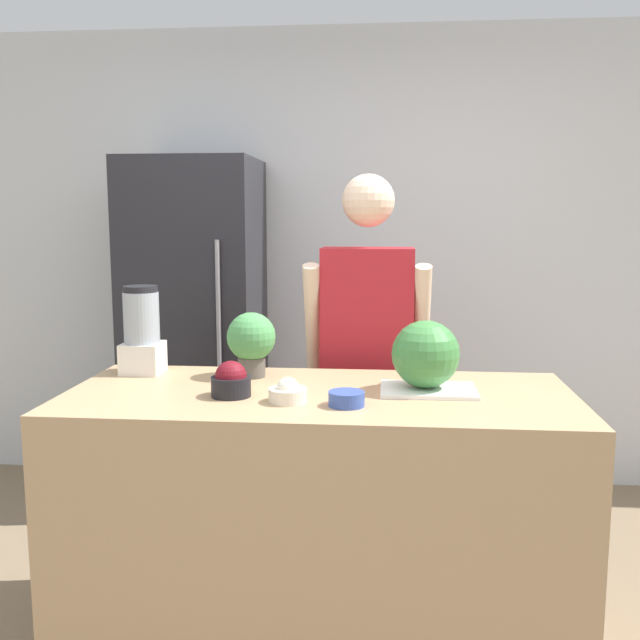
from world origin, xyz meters
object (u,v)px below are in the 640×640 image
at_px(person, 367,367).
at_px(bowl_cream, 288,393).
at_px(watermelon, 426,354).
at_px(blender, 142,332).
at_px(bowl_small_blue, 346,399).
at_px(potted_plant, 251,340).
at_px(refrigerator, 196,331).
at_px(bowl_cherries, 231,382).

bearing_deg(person, bowl_cream, -107.08).
height_order(watermelon, blender, blender).
distance_m(bowl_small_blue, blender, 0.93).
xyz_separation_m(watermelon, potted_plant, (-0.65, 0.17, 0.01)).
bearing_deg(potted_plant, watermelon, -14.71).
height_order(refrigerator, bowl_small_blue, refrigerator).
distance_m(watermelon, potted_plant, 0.67).
relative_size(blender, potted_plant, 1.38).
bearing_deg(potted_plant, refrigerator, 114.80).
bearing_deg(potted_plant, bowl_small_blue, -45.40).
distance_m(refrigerator, person, 1.20).
height_order(bowl_cherries, blender, blender).
bearing_deg(refrigerator, watermelon, -48.04).
xyz_separation_m(bowl_cream, blender, (-0.63, 0.39, 0.13)).
bearing_deg(bowl_cream, blender, 148.19).
height_order(bowl_cream, blender, blender).
relative_size(bowl_cream, blender, 0.37).
height_order(person, bowl_small_blue, person).
height_order(bowl_cherries, bowl_cream, bowl_cherries).
bearing_deg(potted_plant, blender, 176.48).
xyz_separation_m(refrigerator, potted_plant, (0.52, -1.14, 0.16)).
height_order(bowl_cream, potted_plant, potted_plant).
xyz_separation_m(refrigerator, watermelon, (1.17, -1.31, 0.15)).
relative_size(refrigerator, watermelon, 7.79).
distance_m(bowl_cream, bowl_small_blue, 0.20).
bearing_deg(refrigerator, blender, -85.51).
relative_size(person, bowl_cream, 13.51).
xyz_separation_m(watermelon, bowl_small_blue, (-0.26, -0.22, -0.11)).
xyz_separation_m(bowl_cream, bowl_small_blue, (0.20, -0.03, -0.01)).
bearing_deg(bowl_small_blue, watermelon, 39.89).
bearing_deg(potted_plant, bowl_cherries, -92.65).
distance_m(watermelon, bowl_cherries, 0.68).
xyz_separation_m(refrigerator, person, (0.95, -0.72, -0.03)).
bearing_deg(bowl_cream, watermelon, 22.64).
distance_m(blender, potted_plant, 0.44).
height_order(refrigerator, bowl_cherries, refrigerator).
relative_size(bowl_small_blue, potted_plant, 0.48).
relative_size(watermelon, bowl_cherries, 1.75).
bearing_deg(bowl_cream, bowl_cherries, 163.86).
xyz_separation_m(person, bowl_small_blue, (-0.04, -0.81, 0.07)).
xyz_separation_m(person, bowl_cream, (-0.24, -0.78, 0.08)).
bearing_deg(person, potted_plant, -135.86).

